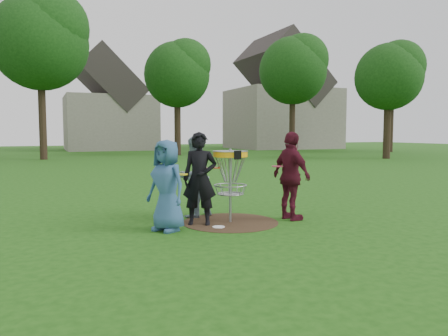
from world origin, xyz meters
name	(u,v)px	position (x,y,z in m)	size (l,w,h in m)	color
ground	(230,222)	(0.00, 0.00, 0.00)	(100.00, 100.00, 0.00)	#19470F
dirt_patch	(230,222)	(0.00, 0.00, 0.00)	(1.80, 1.80, 0.01)	#47331E
player_blue	(167,185)	(-1.27, -0.20, 0.78)	(0.76, 0.50, 1.56)	#2E5681
player_black	(200,179)	(-0.59, 0.03, 0.85)	(0.62, 0.40, 1.69)	black
player_grey	(194,177)	(-0.44, 0.79, 0.80)	(0.78, 0.61, 1.60)	gray
player_maroon	(291,176)	(1.17, -0.24, 0.85)	(1.00, 0.41, 1.70)	#501220
disc_on_grass	(219,227)	(-0.37, -0.33, 0.01)	(0.22, 0.22, 0.02)	white
disc_golf_basket	(230,168)	(0.00, 0.00, 1.02)	(0.66, 0.67, 1.38)	#9EA0A5
held_discs	(220,169)	(-0.18, 0.06, 1.00)	(2.12, 0.95, 0.10)	yellow
tree_row	(101,58)	(0.44, 20.67, 6.21)	(51.20, 17.42, 9.90)	#38281C
house_row	(132,105)	(4.78, 33.07, 4.14)	(44.50, 10.65, 11.62)	gray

